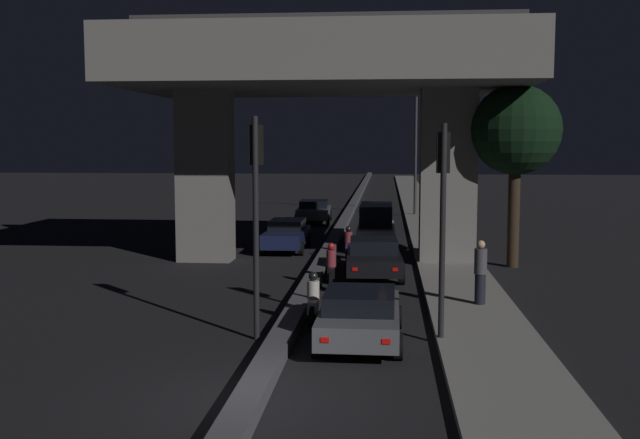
{
  "coord_description": "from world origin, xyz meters",
  "views": [
    {
      "loc": [
        2.4,
        -13.18,
        4.75
      ],
      "look_at": [
        -0.13,
        15.45,
        1.78
      ],
      "focal_mm": 42.0,
      "sensor_mm": 36.0,
      "label": 1
    }
  ],
  "objects_px": {
    "traffic_light_right_of_median": "(443,195)",
    "street_lamp": "(410,141)",
    "motorcycle_blue_filtering_far": "(348,246)",
    "car_dark_blue_lead_oncoming": "(287,234)",
    "motorcycle_black_filtering_mid": "(331,268)",
    "car_grey_lead": "(360,315)",
    "car_grey_second_oncoming": "(314,211)",
    "pedestrian_on_sidewalk": "(480,272)",
    "car_white_third": "(376,223)",
    "motorcycle_white_filtering_near": "(313,302)",
    "car_black_second": "(373,257)",
    "traffic_light_left_of_median": "(256,189)"
  },
  "relations": [
    {
      "from": "car_dark_blue_lead_oncoming",
      "to": "pedestrian_on_sidewalk",
      "type": "distance_m",
      "value": 13.18
    },
    {
      "from": "traffic_light_left_of_median",
      "to": "motorcycle_blue_filtering_far",
      "type": "height_order",
      "value": "traffic_light_left_of_median"
    },
    {
      "from": "pedestrian_on_sidewalk",
      "to": "motorcycle_white_filtering_near",
      "type": "bearing_deg",
      "value": -153.76
    },
    {
      "from": "car_black_second",
      "to": "motorcycle_white_filtering_near",
      "type": "bearing_deg",
      "value": 166.48
    },
    {
      "from": "car_grey_lead",
      "to": "car_dark_blue_lead_oncoming",
      "type": "height_order",
      "value": "car_dark_blue_lead_oncoming"
    },
    {
      "from": "car_white_third",
      "to": "car_grey_lead",
      "type": "bearing_deg",
      "value": 179.52
    },
    {
      "from": "motorcycle_blue_filtering_far",
      "to": "car_white_third",
      "type": "bearing_deg",
      "value": -16.38
    },
    {
      "from": "traffic_light_right_of_median",
      "to": "car_black_second",
      "type": "bearing_deg",
      "value": 101.29
    },
    {
      "from": "car_grey_second_oncoming",
      "to": "motorcycle_black_filtering_mid",
      "type": "height_order",
      "value": "motorcycle_black_filtering_mid"
    },
    {
      "from": "traffic_light_left_of_median",
      "to": "pedestrian_on_sidewalk",
      "type": "bearing_deg",
      "value": 32.6
    },
    {
      "from": "pedestrian_on_sidewalk",
      "to": "motorcycle_blue_filtering_far",
      "type": "bearing_deg",
      "value": 116.01
    },
    {
      "from": "traffic_light_left_of_median",
      "to": "car_dark_blue_lead_oncoming",
      "type": "relative_size",
      "value": 1.24
    },
    {
      "from": "traffic_light_left_of_median",
      "to": "car_grey_lead",
      "type": "height_order",
      "value": "traffic_light_left_of_median"
    },
    {
      "from": "traffic_light_left_of_median",
      "to": "car_black_second",
      "type": "bearing_deg",
      "value": 73.05
    },
    {
      "from": "car_white_third",
      "to": "motorcycle_blue_filtering_far",
      "type": "distance_m",
      "value": 4.82
    },
    {
      "from": "car_black_second",
      "to": "motorcycle_blue_filtering_far",
      "type": "xyz_separation_m",
      "value": [
        -1.07,
        3.54,
        -0.11
      ]
    },
    {
      "from": "car_black_second",
      "to": "car_grey_second_oncoming",
      "type": "relative_size",
      "value": 1.07
    },
    {
      "from": "car_dark_blue_lead_oncoming",
      "to": "motorcycle_black_filtering_mid",
      "type": "height_order",
      "value": "motorcycle_black_filtering_mid"
    },
    {
      "from": "traffic_light_left_of_median",
      "to": "car_grey_second_oncoming",
      "type": "xyz_separation_m",
      "value": [
        -1.18,
        26.44,
        -2.94
      ]
    },
    {
      "from": "motorcycle_blue_filtering_far",
      "to": "pedestrian_on_sidewalk",
      "type": "height_order",
      "value": "pedestrian_on_sidewalk"
    },
    {
      "from": "car_dark_blue_lead_oncoming",
      "to": "motorcycle_white_filtering_near",
      "type": "distance_m",
      "value": 13.61
    },
    {
      "from": "traffic_light_right_of_median",
      "to": "motorcycle_blue_filtering_far",
      "type": "height_order",
      "value": "traffic_light_right_of_median"
    },
    {
      "from": "car_white_third",
      "to": "car_dark_blue_lead_oncoming",
      "type": "bearing_deg",
      "value": 118.58
    },
    {
      "from": "car_white_third",
      "to": "car_black_second",
      "type": "bearing_deg",
      "value": -179.86
    },
    {
      "from": "traffic_light_left_of_median",
      "to": "motorcycle_black_filtering_mid",
      "type": "height_order",
      "value": "traffic_light_left_of_median"
    },
    {
      "from": "traffic_light_left_of_median",
      "to": "car_dark_blue_lead_oncoming",
      "type": "bearing_deg",
      "value": 94.84
    },
    {
      "from": "car_white_third",
      "to": "car_grey_second_oncoming",
      "type": "bearing_deg",
      "value": 21.94
    },
    {
      "from": "street_lamp",
      "to": "car_grey_second_oncoming",
      "type": "relative_size",
      "value": 1.88
    },
    {
      "from": "car_grey_lead",
      "to": "motorcycle_blue_filtering_far",
      "type": "xyz_separation_m",
      "value": [
        -0.9,
        12.42,
        -0.08
      ]
    },
    {
      "from": "car_white_third",
      "to": "car_dark_blue_lead_oncoming",
      "type": "height_order",
      "value": "car_white_third"
    },
    {
      "from": "car_white_third",
      "to": "traffic_light_left_of_median",
      "type": "bearing_deg",
      "value": 171.15
    },
    {
      "from": "street_lamp",
      "to": "car_grey_lead",
      "type": "xyz_separation_m",
      "value": [
        -2.11,
        -30.7,
        -4.16
      ]
    },
    {
      "from": "motorcycle_white_filtering_near",
      "to": "street_lamp",
      "type": "bearing_deg",
      "value": -8.0
    },
    {
      "from": "car_black_second",
      "to": "street_lamp",
      "type": "bearing_deg",
      "value": -7.43
    },
    {
      "from": "street_lamp",
      "to": "car_grey_second_oncoming",
      "type": "height_order",
      "value": "street_lamp"
    },
    {
      "from": "street_lamp",
      "to": "car_dark_blue_lead_oncoming",
      "type": "relative_size",
      "value": 1.89
    },
    {
      "from": "car_white_third",
      "to": "pedestrian_on_sidewalk",
      "type": "height_order",
      "value": "pedestrian_on_sidewalk"
    },
    {
      "from": "traffic_light_left_of_median",
      "to": "street_lamp",
      "type": "xyz_separation_m",
      "value": [
        4.61,
        30.55,
        1.2
      ]
    },
    {
      "from": "car_grey_lead",
      "to": "car_white_third",
      "type": "relative_size",
      "value": 0.91
    },
    {
      "from": "street_lamp",
      "to": "pedestrian_on_sidewalk",
      "type": "height_order",
      "value": "street_lamp"
    },
    {
      "from": "traffic_light_left_of_median",
      "to": "traffic_light_right_of_median",
      "type": "relative_size",
      "value": 1.03
    },
    {
      "from": "car_dark_blue_lead_oncoming",
      "to": "motorcycle_black_filtering_mid",
      "type": "bearing_deg",
      "value": 17.63
    },
    {
      "from": "car_dark_blue_lead_oncoming",
      "to": "motorcycle_white_filtering_near",
      "type": "relative_size",
      "value": 2.33
    },
    {
      "from": "traffic_light_left_of_median",
      "to": "car_black_second",
      "type": "relative_size",
      "value": 1.15
    },
    {
      "from": "traffic_light_right_of_median",
      "to": "street_lamp",
      "type": "distance_m",
      "value": 30.58
    },
    {
      "from": "car_dark_blue_lead_oncoming",
      "to": "motorcycle_blue_filtering_far",
      "type": "relative_size",
      "value": 2.42
    },
    {
      "from": "car_dark_blue_lead_oncoming",
      "to": "car_white_third",
      "type": "bearing_deg",
      "value": 118.84
    },
    {
      "from": "motorcycle_blue_filtering_far",
      "to": "pedestrian_on_sidewalk",
      "type": "distance_m",
      "value": 9.56
    },
    {
      "from": "street_lamp",
      "to": "motorcycle_white_filtering_near",
      "type": "height_order",
      "value": "street_lamp"
    },
    {
      "from": "traffic_light_right_of_median",
      "to": "motorcycle_white_filtering_near",
      "type": "height_order",
      "value": "traffic_light_right_of_median"
    }
  ]
}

